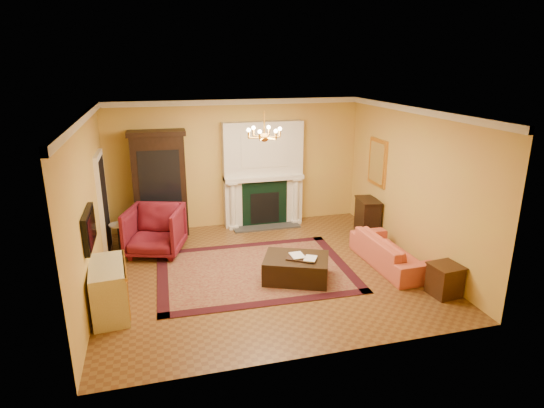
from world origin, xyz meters
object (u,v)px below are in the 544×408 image
object	(u,v)px
wingback_armchair	(155,228)
console_table	(367,217)
pedestal_table	(119,237)
leather_ottoman	(296,268)
commode	(109,289)
china_cabinet	(160,186)
end_table	(445,281)
coral_sofa	(391,247)

from	to	relation	value
wingback_armchair	console_table	xyz separation A→B (m)	(4.77, -0.02, -0.16)
wingback_armchair	pedestal_table	size ratio (longest dim) A/B	1.65
wingback_armchair	leather_ottoman	distance (m)	3.11
commode	console_table	bearing A→B (deg)	17.02
wingback_armchair	pedestal_table	world-z (taller)	wingback_armchair
china_cabinet	console_table	bearing A→B (deg)	-12.57
china_cabinet	end_table	xyz separation A→B (m)	(4.53, -4.20, -0.88)
china_cabinet	leather_ottoman	world-z (taller)	china_cabinet
pedestal_table	console_table	distance (m)	5.48
wingback_armchair	end_table	bearing A→B (deg)	-15.13
china_cabinet	commode	bearing A→B (deg)	-103.97
wingback_armchair	commode	world-z (taller)	wingback_armchair
wingback_armchair	console_table	size ratio (longest dim) A/B	1.41
pedestal_table	end_table	bearing A→B (deg)	-30.62
pedestal_table	coral_sofa	bearing A→B (deg)	-20.33
coral_sofa	leather_ottoman	distance (m)	1.97
china_cabinet	pedestal_table	distance (m)	1.53
commode	console_table	size ratio (longest dim) A/B	1.42
wingback_armchair	coral_sofa	xyz separation A→B (m)	(4.40, -1.76, -0.16)
leather_ottoman	commode	bearing A→B (deg)	-150.73
leather_ottoman	pedestal_table	bearing A→B (deg)	170.28
china_cabinet	wingback_armchair	world-z (taller)	china_cabinet
commode	pedestal_table	bearing A→B (deg)	84.32
china_cabinet	pedestal_table	bearing A→B (deg)	-130.76
end_table	pedestal_table	bearing A→B (deg)	149.38
pedestal_table	coral_sofa	world-z (taller)	coral_sofa
wingback_armchair	console_table	world-z (taller)	wingback_armchair
leather_ottoman	china_cabinet	bearing A→B (deg)	149.84
pedestal_table	console_table	world-z (taller)	console_table
pedestal_table	coral_sofa	size ratio (longest dim) A/B	0.34
china_cabinet	pedestal_table	world-z (taller)	china_cabinet
end_table	console_table	size ratio (longest dim) A/B	0.67
end_table	console_table	bearing A→B (deg)	88.87
console_table	leather_ottoman	world-z (taller)	console_table
end_table	console_table	world-z (taller)	console_table
wingback_armchair	console_table	bearing A→B (deg)	17.78
wingback_armchair	coral_sofa	world-z (taller)	wingback_armchair
commode	console_table	world-z (taller)	commode
console_table	leather_ottoman	bearing A→B (deg)	-133.53
china_cabinet	pedestal_table	xyz separation A→B (m)	(-0.89, -0.99, -0.76)
wingback_armchair	console_table	distance (m)	4.77
coral_sofa	end_table	xyz separation A→B (m)	(0.30, -1.31, -0.13)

